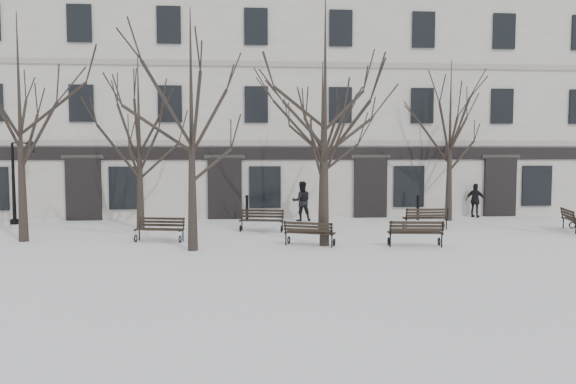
{
  "coord_description": "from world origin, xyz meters",
  "views": [
    {
      "loc": [
        -2.79,
        -18.66,
        3.19
      ],
      "look_at": [
        -0.93,
        3.0,
        1.62
      ],
      "focal_mm": 35.0,
      "sensor_mm": 36.0,
      "label": 1
    }
  ],
  "objects": [
    {
      "name": "bench_1",
      "position": [
        -0.46,
        0.0,
        0.46
      ],
      "size": [
        1.77,
        1.2,
        0.85
      ],
      "rotation": [
        0.0,
        0.0,
        2.75
      ],
      "color": "black",
      "rests_on": "ground"
    },
    {
      "name": "tree_4",
      "position": [
        -6.88,
        4.76,
        4.4
      ],
      "size": [
        4.93,
        4.93,
        7.04
      ],
      "color": "black",
      "rests_on": "ground"
    },
    {
      "name": "bench_3",
      "position": [
        -1.93,
        3.63,
        0.48
      ],
      "size": [
        1.82,
        0.95,
        0.88
      ],
      "rotation": [
        0.0,
        0.0,
        -0.2
      ],
      "color": "black",
      "rests_on": "ground"
    },
    {
      "name": "pedestrian_b",
      "position": [
        0.04,
        6.88,
        0.0
      ],
      "size": [
        0.92,
        0.73,
        1.83
      ],
      "primitive_type": "imported",
      "rotation": [
        0.0,
        0.0,
        3.19
      ],
      "color": "black",
      "rests_on": "ground"
    },
    {
      "name": "tree_5",
      "position": [
        0.58,
        4.13,
        4.28
      ],
      "size": [
        4.8,
        4.8,
        6.85
      ],
      "color": "black",
      "rests_on": "ground"
    },
    {
      "name": "tree_0",
      "position": [
        -10.47,
        1.85,
        5.03
      ],
      "size": [
        5.63,
        5.63,
        8.05
      ],
      "color": "black",
      "rests_on": "ground"
    },
    {
      "name": "bench_5",
      "position": [
        10.5,
        2.61,
        0.49
      ],
      "size": [
        1.1,
        1.87,
        0.89
      ],
      "rotation": [
        0.0,
        0.0,
        1.29
      ],
      "color": "black",
      "rests_on": "ground"
    },
    {
      "name": "building",
      "position": [
        0.0,
        12.96,
        5.52
      ],
      "size": [
        40.4,
        10.2,
        11.4
      ],
      "color": "beige",
      "rests_on": "ground"
    },
    {
      "name": "bollard_a",
      "position": [
        -2.47,
        6.94,
        0.65
      ],
      "size": [
        0.16,
        0.16,
        1.21
      ],
      "color": "black",
      "rests_on": "ground"
    },
    {
      "name": "ground",
      "position": [
        0.0,
        0.0,
        0.0
      ],
      "size": [
        100.0,
        100.0,
        0.0
      ],
      "primitive_type": "plane",
      "color": "silver",
      "rests_on": "ground"
    },
    {
      "name": "lamp_post",
      "position": [
        -12.42,
        6.82,
        2.16
      ],
      "size": [
        1.17,
        0.43,
        3.73
      ],
      "color": "black",
      "rests_on": "ground"
    },
    {
      "name": "bench_4",
      "position": [
        4.79,
        3.61,
        0.49
      ],
      "size": [
        1.8,
        0.66,
        0.9
      ],
      "rotation": [
        0.0,
        0.0,
        3.14
      ],
      "color": "black",
      "rests_on": "ground"
    },
    {
      "name": "tree_1",
      "position": [
        -4.32,
        -0.52,
        4.82
      ],
      "size": [
        5.4,
        5.4,
        7.71
      ],
      "color": "black",
      "rests_on": "ground"
    },
    {
      "name": "tree_2",
      "position": [
        0.06,
        0.04,
        5.26
      ],
      "size": [
        5.88,
        5.88,
        8.41
      ],
      "color": "black",
      "rests_on": "ground"
    },
    {
      "name": "pedestrian_c",
      "position": [
        8.59,
        7.53,
        0.0
      ],
      "size": [
        0.99,
        0.95,
        1.65
      ],
      "primitive_type": "imported",
      "rotation": [
        0.0,
        0.0,
        2.4
      ],
      "color": "black",
      "rests_on": "ground"
    },
    {
      "name": "bench_0",
      "position": [
        -5.63,
        1.4,
        0.47
      ],
      "size": [
        1.78,
        0.94,
        0.86
      ],
      "rotation": [
        0.0,
        0.0,
        -0.2
      ],
      "color": "black",
      "rests_on": "ground"
    },
    {
      "name": "bollard_b",
      "position": [
        5.48,
        6.74,
        0.63
      ],
      "size": [
        0.15,
        0.15,
        1.17
      ],
      "color": "black",
      "rests_on": "ground"
    },
    {
      "name": "bench_2",
      "position": [
        3.06,
        -0.46,
        0.49
      ],
      "size": [
        1.86,
        0.85,
        0.91
      ],
      "rotation": [
        0.0,
        0.0,
        3.03
      ],
      "color": "black",
      "rests_on": "ground"
    },
    {
      "name": "tree_6",
      "position": [
        6.85,
        6.48,
        4.59
      ],
      "size": [
        5.14,
        5.14,
        7.34
      ],
      "color": "black",
      "rests_on": "ground"
    }
  ]
}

